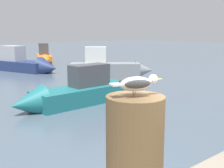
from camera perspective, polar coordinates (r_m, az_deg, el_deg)
seagull at (r=2.02m, az=4.76°, el=0.15°), size 0.38×0.20×0.14m
boat_orange at (r=25.10m, az=-12.92°, el=4.96°), size 2.88×4.55×1.80m
boat_navy at (r=21.10m, az=-16.47°, el=3.74°), size 3.24×6.09×2.01m
boat_teal at (r=11.14m, az=-7.89°, el=-1.85°), size 5.02×1.45×1.71m
boat_grey at (r=16.95m, az=-0.23°, el=2.91°), size 4.34×3.79×1.86m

